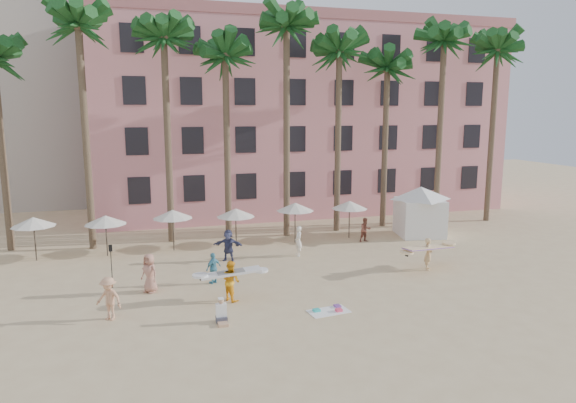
% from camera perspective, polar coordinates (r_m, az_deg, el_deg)
% --- Properties ---
extents(ground, '(120.00, 120.00, 0.00)m').
position_cam_1_polar(ground, '(22.67, 2.52, -12.66)').
color(ground, '#D1B789').
rests_on(ground, ground).
extents(pink_hotel, '(35.00, 14.00, 16.00)m').
position_cam_1_polar(pink_hotel, '(47.84, 0.74, 9.09)').
color(pink_hotel, '#D98487').
rests_on(pink_hotel, ground).
extents(palm_row, '(44.40, 5.40, 16.30)m').
position_cam_1_polar(palm_row, '(35.83, -4.40, 16.74)').
color(palm_row, brown).
rests_on(palm_row, ground).
extents(umbrella_row, '(22.50, 2.70, 2.73)m').
position_cam_1_polar(umbrella_row, '(33.17, -9.24, -1.28)').
color(umbrella_row, '#332B23').
rests_on(umbrella_row, ground).
extents(cabana, '(5.26, 5.26, 3.50)m').
position_cam_1_polar(cabana, '(37.55, 14.46, -0.57)').
color(cabana, white).
rests_on(cabana, ground).
extents(beach_towel, '(1.92, 1.23, 0.14)m').
position_cam_1_polar(beach_towel, '(23.29, 4.62, -11.97)').
color(beach_towel, white).
rests_on(beach_towel, ground).
extents(carrier_yellow, '(3.53, 1.79, 1.80)m').
position_cam_1_polar(carrier_yellow, '(29.72, 15.34, -5.41)').
color(carrier_yellow, tan).
rests_on(carrier_yellow, ground).
extents(carrier_white, '(2.83, 1.16, 1.90)m').
position_cam_1_polar(carrier_white, '(24.30, -6.36, -8.61)').
color(carrier_white, '#FCAB1A').
rests_on(carrier_white, ground).
extents(beachgoers, '(17.08, 10.24, 1.93)m').
position_cam_1_polar(beachgoers, '(27.94, -7.50, -6.35)').
color(beachgoers, white).
rests_on(beachgoers, ground).
extents(paddle, '(0.18, 0.04, 2.23)m').
position_cam_1_polar(paddle, '(27.13, -19.05, -6.23)').
color(paddle, black).
rests_on(paddle, ground).
extents(seated_man, '(0.46, 0.80, 1.04)m').
position_cam_1_polar(seated_man, '(22.14, -7.39, -12.31)').
color(seated_man, '#3F3F4C').
rests_on(seated_man, ground).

